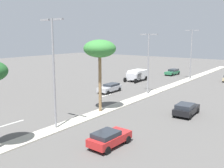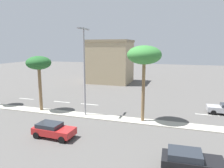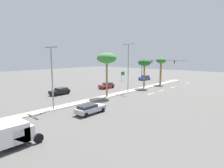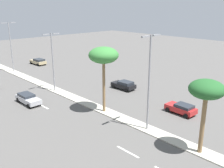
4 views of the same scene
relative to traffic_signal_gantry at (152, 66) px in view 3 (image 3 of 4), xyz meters
name	(u,v)px [view 3 (image 3 of 4)]	position (x,y,z in m)	size (l,w,h in m)	color
ground_plane	(100,98)	(-8.11, 33.90, -4.56)	(160.00, 160.00, 0.00)	#565451
median_curb	(53,109)	(-8.11, 44.04, -4.50)	(1.80, 91.27, 0.12)	#B7B2A3
lane_stripe_outboard	(187,83)	(-13.11, 2.40, -4.56)	(0.20, 2.80, 0.01)	silver
lane_stripe_mid	(173,87)	(-13.11, 12.33, -4.56)	(0.20, 2.80, 0.01)	silver
lane_stripe_right	(161,91)	(-13.11, 18.89, -4.56)	(0.20, 2.80, 0.01)	silver
lane_stripe_far	(151,93)	(-13.11, 23.49, -4.56)	(0.20, 2.80, 0.01)	silver
lane_stripe_leading	(98,109)	(-13.11, 39.50, -4.56)	(0.20, 2.80, 0.01)	silver
traffic_signal_gantry	(152,66)	(0.00, 0.00, 0.00)	(16.30, 0.53, 6.85)	slate
directional_road_sign	(123,74)	(3.82, 11.63, -2.38)	(0.10, 1.65, 3.01)	gray
palm_tree_leading	(161,62)	(-8.46, 10.38, 1.62)	(2.72, 2.72, 7.27)	olive
palm_tree_inboard	(144,63)	(-8.32, 18.67, 1.63)	(3.16, 3.16, 7.12)	olive
palm_tree_near	(107,59)	(-8.28, 32.19, 2.86)	(3.73, 3.73, 8.45)	olive
street_lamp_rear	(128,64)	(-8.18, 25.12, 1.65)	(2.90, 0.24, 10.48)	gray
street_lamp_mid	(52,73)	(-8.38, 44.09, 1.00)	(2.90, 0.24, 9.22)	gray
sedan_silver_inboard	(90,109)	(-14.07, 41.93, -3.83)	(1.95, 4.58, 1.33)	#B2B2B7
sedan_black_mid	(60,91)	(0.48, 36.97, -3.81)	(2.17, 4.17, 1.41)	black
sedan_red_front	(107,85)	(-1.49, 24.88, -3.83)	(2.05, 3.98, 1.35)	red
sedan_blue_leading	(145,78)	(0.21, 4.60, -3.77)	(2.24, 4.10, 1.49)	#2D47AD
box_truck	(5,135)	(-16.05, 53.59, -3.34)	(2.67, 5.29, 2.18)	silver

